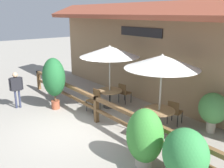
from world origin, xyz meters
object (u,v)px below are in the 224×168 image
at_px(chair_near_wallside, 124,92).
at_px(potted_plant_tall_tropical, 54,78).
at_px(chair_near_streetside, 94,99).
at_px(chair_middle_wallside, 174,111).
at_px(dining_table_near, 110,93).
at_px(pedestrian, 16,85).
at_px(patio_umbrella_near, 110,51).
at_px(dining_table_middle, 159,114).
at_px(potted_plant_small_flowering, 213,109).
at_px(patio_umbrella_middle, 162,62).
at_px(potted_plant_corner_fern, 145,137).
at_px(potted_plant_entrance_palm, 185,157).
at_px(chair_middle_streetside, 144,122).

bearing_deg(chair_near_wallside, potted_plant_tall_tropical, 57.20).
height_order(chair_near_streetside, chair_middle_wallside, same).
height_order(dining_table_near, pedestrian, pedestrian).
height_order(patio_umbrella_near, dining_table_middle, patio_umbrella_near).
distance_m(chair_middle_wallside, potted_plant_small_flowering, 1.26).
bearing_deg(patio_umbrella_middle, potted_plant_corner_fern, -58.43).
bearing_deg(potted_plant_tall_tropical, dining_table_middle, 25.31).
height_order(chair_near_wallside, potted_plant_entrance_palm, potted_plant_entrance_palm).
xyz_separation_m(dining_table_near, chair_near_wallside, (0.03, 0.75, -0.08)).
relative_size(dining_table_middle, potted_plant_small_flowering, 0.77).
bearing_deg(potted_plant_corner_fern, pedestrian, -169.10).
bearing_deg(potted_plant_small_flowering, dining_table_near, -162.81).
relative_size(chair_middle_wallside, potted_plant_tall_tropical, 0.42).
bearing_deg(patio_umbrella_middle, chair_middle_wallside, 85.98).
distance_m(chair_middle_streetside, pedestrian, 5.48).
relative_size(chair_middle_streetside, chair_middle_wallside, 1.00).
bearing_deg(chair_middle_wallside, chair_near_streetside, 13.93).
xyz_separation_m(potted_plant_small_flowering, pedestrian, (-6.11, -4.24, 0.16)).
height_order(potted_plant_corner_fern, pedestrian, potted_plant_corner_fern).
xyz_separation_m(chair_near_streetside, pedestrian, (-2.22, -2.28, 0.47)).
bearing_deg(potted_plant_tall_tropical, chair_near_wallside, 65.03).
distance_m(chair_middle_streetside, potted_plant_entrance_palm, 2.53).
relative_size(chair_near_streetside, patio_umbrella_middle, 0.34).
relative_size(chair_near_streetside, chair_middle_streetside, 1.00).
bearing_deg(dining_table_near, chair_middle_wallside, 14.42).
height_order(chair_middle_streetside, potted_plant_entrance_palm, potted_plant_entrance_palm).
bearing_deg(chair_near_streetside, chair_middle_wallside, 22.03).
xyz_separation_m(potted_plant_entrance_palm, potted_plant_small_flowering, (-1.13, 3.03, 0.00)).
bearing_deg(potted_plant_corner_fern, chair_near_streetside, 163.81).
bearing_deg(chair_middle_wallside, potted_plant_corner_fern, 98.76).
relative_size(patio_umbrella_near, dining_table_middle, 2.50).
relative_size(potted_plant_small_flowering, pedestrian, 0.89).
distance_m(chair_near_wallside, potted_plant_entrance_palm, 5.61).
xyz_separation_m(potted_plant_corner_fern, potted_plant_entrance_palm, (1.17, 0.04, -0.00)).
distance_m(chair_near_wallside, potted_plant_small_flowering, 3.88).
bearing_deg(potted_plant_entrance_palm, chair_near_streetside, 167.87).
xyz_separation_m(dining_table_near, chair_near_streetside, (-0.02, -0.75, -0.08)).
bearing_deg(patio_umbrella_middle, pedestrian, -148.68).
relative_size(patio_umbrella_middle, potted_plant_small_flowering, 1.91).
bearing_deg(potted_plant_tall_tropical, potted_plant_small_flowering, 31.24).
distance_m(chair_near_wallside, chair_middle_streetside, 3.10).
height_order(patio_umbrella_near, chair_near_wallside, patio_umbrella_near).
xyz_separation_m(chair_near_wallside, pedestrian, (-2.27, -3.79, 0.47)).
bearing_deg(patio_umbrella_near, potted_plant_tall_tropical, -122.50).
relative_size(potted_plant_tall_tropical, potted_plant_small_flowering, 1.57).
distance_m(patio_umbrella_middle, potted_plant_tall_tropical, 4.43).
distance_m(dining_table_near, chair_middle_wallside, 2.84).
bearing_deg(chair_near_streetside, patio_umbrella_near, 82.87).
relative_size(dining_table_near, patio_umbrella_middle, 0.40).
relative_size(chair_near_streetside, chair_middle_wallside, 1.00).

